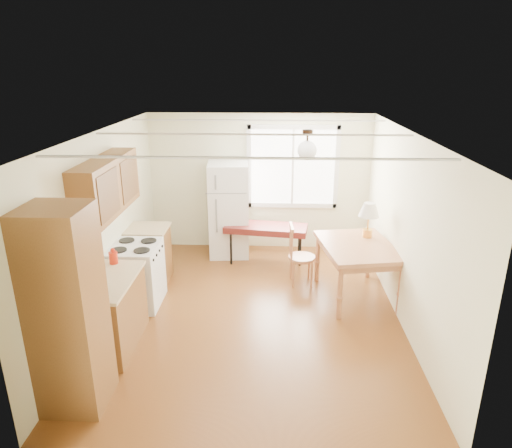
# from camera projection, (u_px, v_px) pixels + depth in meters

# --- Properties ---
(room_shell) EXTENTS (4.60, 5.60, 2.62)m
(room_shell) POSITION_uv_depth(u_px,v_px,m) (253.00, 229.00, 6.00)
(room_shell) COLOR #562C11
(room_shell) RESTS_ON ground
(kitchen_run) EXTENTS (0.65, 3.40, 2.20)m
(kitchen_run) POSITION_uv_depth(u_px,v_px,m) (111.00, 276.00, 5.61)
(kitchen_run) COLOR brown
(kitchen_run) RESTS_ON ground
(window_unit) EXTENTS (1.64, 0.05, 1.51)m
(window_unit) POSITION_uv_depth(u_px,v_px,m) (293.00, 167.00, 8.21)
(window_unit) COLOR white
(window_unit) RESTS_ON room_shell
(pendant_light) EXTENTS (0.26, 0.26, 0.40)m
(pendant_light) POSITION_uv_depth(u_px,v_px,m) (307.00, 149.00, 6.02)
(pendant_light) COLOR black
(pendant_light) RESTS_ON room_shell
(refrigerator) EXTENTS (0.75, 0.75, 1.69)m
(refrigerator) POSITION_uv_depth(u_px,v_px,m) (229.00, 210.00, 8.15)
(refrigerator) COLOR white
(refrigerator) RESTS_ON ground
(bench) EXTENTS (1.48, 0.72, 0.66)m
(bench) POSITION_uv_depth(u_px,v_px,m) (266.00, 229.00, 7.94)
(bench) COLOR #561714
(bench) RESTS_ON ground
(dining_table) EXTENTS (1.21, 1.48, 0.83)m
(dining_table) POSITION_uv_depth(u_px,v_px,m) (358.00, 251.00, 6.63)
(dining_table) COLOR #A4633F
(dining_table) RESTS_ON ground
(chair) EXTENTS (0.43, 0.42, 0.96)m
(chair) POSITION_uv_depth(u_px,v_px,m) (296.00, 251.00, 7.11)
(chair) COLOR #A4633F
(chair) RESTS_ON ground
(table_lamp) EXTENTS (0.31, 0.31, 0.53)m
(table_lamp) POSITION_uv_depth(u_px,v_px,m) (369.00, 212.00, 6.77)
(table_lamp) COLOR gold
(table_lamp) RESTS_ON dining_table
(coffee_maker) EXTENTS (0.17, 0.22, 0.33)m
(coffee_maker) POSITION_uv_depth(u_px,v_px,m) (89.00, 287.00, 4.94)
(coffee_maker) COLOR black
(coffee_maker) RESTS_ON kitchen_run
(kettle) EXTENTS (0.11, 0.11, 0.21)m
(kettle) POSITION_uv_depth(u_px,v_px,m) (113.00, 257.00, 5.78)
(kettle) COLOR red
(kettle) RESTS_ON kitchen_run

